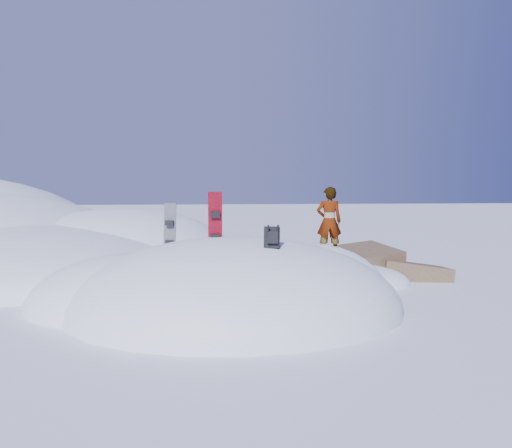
{
  "coord_description": "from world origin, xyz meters",
  "views": [
    {
      "loc": [
        -0.63,
        -10.29,
        2.56
      ],
      "look_at": [
        0.48,
        0.3,
        1.75
      ],
      "focal_mm": 35.0,
      "sensor_mm": 36.0,
      "label": 1
    }
  ],
  "objects": [
    {
      "name": "snowboard_dark",
      "position": [
        -1.36,
        0.39,
        1.53
      ],
      "size": [
        0.29,
        0.24,
        1.39
      ],
      "rotation": [
        0.0,
        0.0,
        -0.25
      ],
      "color": "black",
      "rests_on": "snow_mound"
    },
    {
      "name": "gear_pile",
      "position": [
        -2.19,
        -0.88,
        0.12
      ],
      "size": [
        0.9,
        0.7,
        0.23
      ],
      "rotation": [
        0.0,
        0.0,
        0.36
      ],
      "color": "black",
      "rests_on": "ground"
    },
    {
      "name": "snowboard_red",
      "position": [
        -0.39,
        0.36,
        1.66
      ],
      "size": [
        0.3,
        0.18,
        1.61
      ],
      "rotation": [
        0.0,
        0.0,
        0.01
      ],
      "color": "red",
      "rests_on": "snow_mound"
    },
    {
      "name": "ground",
      "position": [
        0.0,
        0.0,
        0.0
      ],
      "size": [
        120.0,
        120.0,
        0.0
      ],
      "primitive_type": "plane",
      "color": "white",
      "rests_on": "ground"
    },
    {
      "name": "rock_outcrop",
      "position": [
        3.72,
        3.01,
        0.01
      ],
      "size": [
        4.68,
        4.41,
        1.68
      ],
      "color": "brown",
      "rests_on": "ground"
    },
    {
      "name": "backpack",
      "position": [
        0.66,
        -0.9,
        1.58
      ],
      "size": [
        0.35,
        0.39,
        0.49
      ],
      "rotation": [
        0.0,
        0.0,
        -0.19
      ],
      "color": "black",
      "rests_on": "snow_mound"
    },
    {
      "name": "snow_mound",
      "position": [
        -0.17,
        0.24,
        0.0
      ],
      "size": [
        8.0,
        6.0,
        3.0
      ],
      "color": "white",
      "rests_on": "ground"
    },
    {
      "name": "person",
      "position": [
        2.26,
        1.02,
        1.75
      ],
      "size": [
        0.62,
        0.44,
        1.6
      ],
      "primitive_type": "imported",
      "rotation": [
        0.0,
        0.0,
        3.05
      ],
      "color": "slate",
      "rests_on": "snow_mound"
    }
  ]
}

